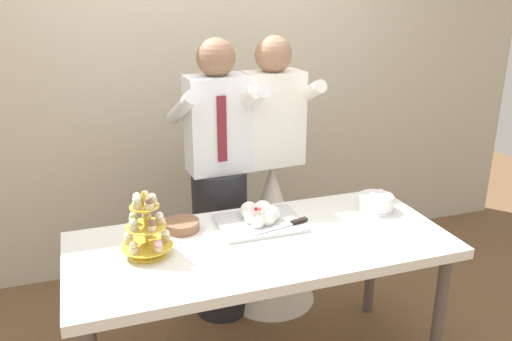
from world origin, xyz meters
The scene contains 8 objects.
rear_wall centered at (0.00, 1.38, 1.45)m, with size 5.20×0.10×2.90m, color beige.
dessert_table centered at (0.00, 0.00, 0.70)m, with size 1.80×0.80×0.78m.
cupcake_stand centered at (-0.53, 0.04, 0.90)m, with size 0.23×0.23×0.31m.
main_cake_tray centered at (0.05, 0.17, 0.82)m, with size 0.43×0.31×0.13m.
plate_stack centered at (0.70, 0.14, 0.82)m, with size 0.19×0.19×0.09m.
round_cake centered at (-0.34, 0.22, 0.80)m, with size 0.24×0.24×0.06m.
person_groom centered at (-0.03, 0.63, 0.75)m, with size 0.48×0.51×1.66m.
person_bride centered at (0.30, 0.66, 0.58)m, with size 0.56×0.56×1.66m.
Camera 1 is at (-0.76, -2.13, 1.94)m, focal length 37.28 mm.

